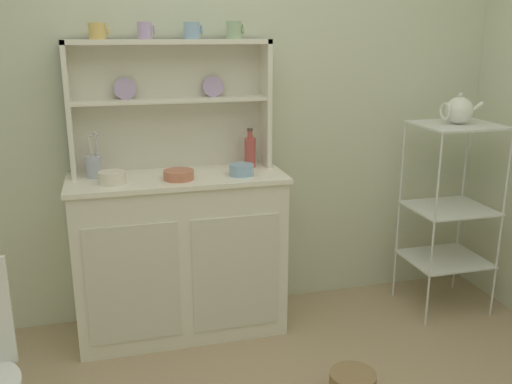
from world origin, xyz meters
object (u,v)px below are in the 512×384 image
object	(u,v)px
bowl_mixing_large	(112,178)
bakers_rack	(450,197)
porcelain_teapot	(459,110)
cup_gold_0	(97,31)
utensil_jar	(94,166)
hutch_shelf_unit	(170,95)
hutch_cabinet	(180,253)
jam_bottle	(250,151)

from	to	relation	value
bowl_mixing_large	bakers_rack	bearing A→B (deg)	-1.64
porcelain_teapot	cup_gold_0	bearing A→B (deg)	172.39
cup_gold_0	utensil_jar	size ratio (longest dim) A/B	0.42
bakers_rack	porcelain_teapot	size ratio (longest dim) A/B	4.57
hutch_shelf_unit	bowl_mixing_large	distance (m)	0.54
hutch_cabinet	utensil_jar	size ratio (longest dim) A/B	4.79
hutch_shelf_unit	bakers_rack	size ratio (longest dim) A/B	0.94
utensil_jar	porcelain_teapot	bearing A→B (deg)	-6.04
bowl_mixing_large	hutch_shelf_unit	bearing A→B (deg)	36.48
bakers_rack	jam_bottle	world-z (taller)	bakers_rack
bakers_rack	bowl_mixing_large	world-z (taller)	bakers_rack
jam_bottle	utensil_jar	world-z (taller)	utensil_jar
hutch_cabinet	porcelain_teapot	distance (m)	1.68
hutch_cabinet	jam_bottle	bearing A→B (deg)	12.00
cup_gold_0	bowl_mixing_large	size ratio (longest dim) A/B	0.74
hutch_shelf_unit	porcelain_teapot	distance (m)	1.55
bowl_mixing_large	cup_gold_0	bearing A→B (deg)	95.21
cup_gold_0	porcelain_teapot	xyz separation A→B (m)	(1.86, -0.25, -0.41)
hutch_shelf_unit	cup_gold_0	xyz separation A→B (m)	(-0.34, -0.04, 0.32)
bakers_rack	bowl_mixing_large	distance (m)	1.86
hutch_shelf_unit	cup_gold_0	distance (m)	0.46
bakers_rack	cup_gold_0	distance (m)	2.08
bakers_rack	utensil_jar	size ratio (longest dim) A/B	4.75
bakers_rack	jam_bottle	bearing A→B (deg)	169.22
hutch_shelf_unit	porcelain_teapot	world-z (taller)	hutch_shelf_unit
bowl_mixing_large	hutch_cabinet	bearing A→B (deg)	12.88
bakers_rack	cup_gold_0	xyz separation A→B (m)	(-1.86, 0.25, 0.90)
bowl_mixing_large	jam_bottle	size ratio (longest dim) A/B	0.61
bowl_mixing_large	jam_bottle	distance (m)	0.75
porcelain_teapot	bowl_mixing_large	bearing A→B (deg)	178.36
hutch_cabinet	cup_gold_0	size ratio (longest dim) A/B	11.47
hutch_shelf_unit	bowl_mixing_large	bearing A→B (deg)	-143.52
bakers_rack	porcelain_teapot	bearing A→B (deg)	-180.00
hutch_cabinet	cup_gold_0	world-z (taller)	cup_gold_0
bakers_rack	porcelain_teapot	xyz separation A→B (m)	(-0.00, -0.00, 0.49)
hutch_cabinet	bowl_mixing_large	bearing A→B (deg)	-167.12
jam_bottle	utensil_jar	distance (m)	0.81
jam_bottle	utensil_jar	xyz separation A→B (m)	(-0.81, -0.01, -0.03)
jam_bottle	utensil_jar	bearing A→B (deg)	-179.39
hutch_shelf_unit	jam_bottle	size ratio (longest dim) A/B	4.86
hutch_cabinet	bakers_rack	bearing A→B (deg)	-4.73
hutch_cabinet	cup_gold_0	bearing A→B (deg)	160.13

